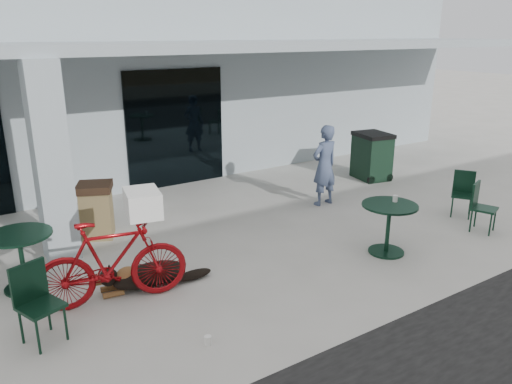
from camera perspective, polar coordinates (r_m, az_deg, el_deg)
ground at (r=7.24m, az=-5.05°, el=-10.96°), size 80.00×80.00×0.00m
building at (r=14.48m, az=-21.95°, el=11.68°), size 22.00×7.00×4.50m
storefront_glass_right at (r=11.81m, az=-9.14°, el=7.19°), size 2.40×0.06×2.70m
column at (r=8.28m, az=-22.34°, el=3.06°), size 0.50×0.50×3.12m
overhang at (r=9.69m, az=-16.21°, el=15.54°), size 22.00×2.80×0.18m
bicycle at (r=6.89m, az=-16.11°, el=-7.69°), size 2.04×0.94×1.19m
laundry_basket at (r=6.65m, az=-12.83°, el=-1.24°), size 0.53×0.65×0.34m
dog at (r=7.34m, az=-12.10°, el=-9.11°), size 1.26×0.57×0.41m
cup_near_dog at (r=6.08m, az=-5.52°, el=-16.51°), size 0.10×0.10×0.11m
cafe_table_near at (r=7.76m, az=-25.14°, el=-7.21°), size 1.15×1.15×0.84m
cafe_chair_near at (r=6.38m, az=-23.39°, el=-11.81°), size 0.57×0.59×0.96m
cafe_table_far at (r=8.43m, az=14.85°, el=-4.09°), size 1.12×1.12×0.84m
cafe_chair_far_a at (r=9.91m, az=24.66°, el=-1.67°), size 0.54×0.56×0.90m
cafe_chair_far_b at (r=10.58m, az=22.53°, el=-0.27°), size 0.59×0.58×0.89m
person at (r=10.44m, az=7.83°, el=3.02°), size 0.64×0.43×1.69m
cup_on_table at (r=8.43m, az=15.62°, el=-0.72°), size 0.10×0.10×0.11m
trash_receptacle at (r=9.20m, az=-17.75°, el=-2.01°), size 0.76×0.76×0.98m
wheeled_bin at (r=12.64m, az=13.08°, el=4.04°), size 0.86×1.01×1.15m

